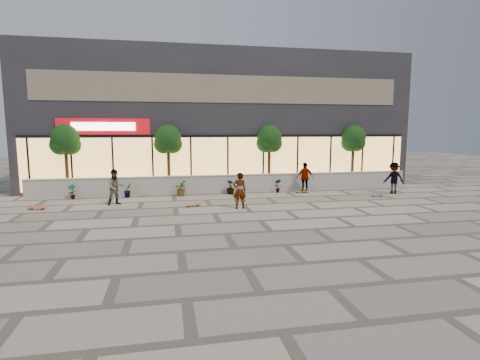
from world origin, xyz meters
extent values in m
plane|color=#A9A293|center=(0.00, 0.00, 0.00)|extent=(80.00, 80.00, 0.00)
cube|color=beige|center=(0.00, 7.00, 0.50)|extent=(22.00, 0.35, 1.00)
cube|color=#B2AFA8|center=(0.00, 7.00, 1.02)|extent=(22.00, 0.42, 0.04)
cube|color=#28272D|center=(0.00, 12.50, 4.25)|extent=(24.00, 9.00, 8.50)
cube|color=#E7B05C|center=(0.00, 7.98, 1.70)|extent=(23.04, 0.05, 3.00)
cube|color=black|center=(0.00, 7.95, 3.25)|extent=(23.04, 0.08, 0.15)
cube|color=#A30B13|center=(-7.00, 7.93, 3.80)|extent=(5.00, 0.10, 0.90)
cube|color=white|center=(-7.00, 7.86, 3.80)|extent=(3.40, 0.06, 0.45)
cube|color=brown|center=(0.00, 7.98, 6.00)|extent=(21.60, 0.05, 1.60)
imported|color=#143A12|center=(-8.50, 6.45, 0.41)|extent=(0.43, 0.29, 0.81)
imported|color=#143A12|center=(-5.70, 6.45, 0.41)|extent=(0.57, 0.57, 0.81)
imported|color=#143A12|center=(-2.90, 6.45, 0.41)|extent=(0.68, 0.77, 0.81)
imported|color=#143A12|center=(-0.10, 6.45, 0.41)|extent=(0.64, 0.64, 0.81)
imported|color=#143A12|center=(2.70, 6.45, 0.41)|extent=(0.46, 0.35, 0.81)
cylinder|color=#412317|center=(-9.00, 7.70, 1.62)|extent=(0.18, 0.18, 3.24)
sphere|color=#143A12|center=(-9.00, 7.70, 3.17)|extent=(1.50, 1.50, 1.50)
sphere|color=#143A12|center=(-9.25, 7.65, 2.81)|extent=(1.10, 1.10, 1.10)
sphere|color=#143A12|center=(-8.75, 7.75, 2.81)|extent=(1.10, 1.10, 1.10)
cylinder|color=#412317|center=(-3.50, 7.70, 1.62)|extent=(0.18, 0.18, 3.24)
sphere|color=#143A12|center=(-3.50, 7.70, 3.17)|extent=(1.50, 1.50, 1.50)
sphere|color=#143A12|center=(-3.75, 7.65, 2.81)|extent=(1.10, 1.10, 1.10)
sphere|color=#143A12|center=(-3.25, 7.75, 2.81)|extent=(1.10, 1.10, 1.10)
cylinder|color=#412317|center=(2.50, 7.70, 1.62)|extent=(0.18, 0.18, 3.24)
sphere|color=#143A12|center=(2.50, 7.70, 3.17)|extent=(1.50, 1.50, 1.50)
sphere|color=#143A12|center=(2.25, 7.65, 2.81)|extent=(1.10, 1.10, 1.10)
sphere|color=#143A12|center=(2.75, 7.75, 2.81)|extent=(1.10, 1.10, 1.10)
cylinder|color=#412317|center=(8.00, 7.70, 1.62)|extent=(0.18, 0.18, 3.24)
sphere|color=#143A12|center=(8.00, 7.70, 3.17)|extent=(1.50, 1.50, 1.50)
sphere|color=#143A12|center=(7.75, 7.65, 2.81)|extent=(1.10, 1.10, 1.10)
sphere|color=#143A12|center=(8.25, 7.75, 2.81)|extent=(1.10, 1.10, 1.10)
imported|color=white|center=(-0.35, 2.46, 0.84)|extent=(0.62, 0.41, 1.68)
imported|color=tan|center=(-6.07, 4.52, 0.86)|extent=(1.01, 0.91, 1.71)
imported|color=white|center=(4.29, 6.30, 0.87)|extent=(1.04, 0.47, 1.74)
imported|color=maroon|center=(9.07, 4.84, 0.89)|extent=(1.22, 0.80, 1.78)
cube|color=olive|center=(-2.44, 3.36, 0.09)|extent=(0.88, 0.55, 0.02)
cylinder|color=black|center=(-2.23, 3.54, 0.03)|extent=(0.07, 0.06, 0.06)
cylinder|color=black|center=(-2.17, 3.40, 0.03)|extent=(0.07, 0.06, 0.06)
cylinder|color=black|center=(-2.72, 3.33, 0.03)|extent=(0.07, 0.06, 0.06)
cylinder|color=black|center=(-2.66, 3.18, 0.03)|extent=(0.07, 0.06, 0.06)
cube|color=red|center=(-9.50, 4.06, 0.09)|extent=(0.90, 0.44, 0.02)
cylinder|color=black|center=(-9.22, 4.06, 0.03)|extent=(0.07, 0.05, 0.06)
cylinder|color=black|center=(-9.26, 3.91, 0.03)|extent=(0.07, 0.05, 0.06)
cylinder|color=black|center=(-9.74, 4.20, 0.03)|extent=(0.07, 0.05, 0.06)
cylinder|color=black|center=(-9.78, 4.05, 0.03)|extent=(0.07, 0.05, 0.06)
cube|color=olive|center=(4.01, 6.02, 0.09)|extent=(0.87, 0.26, 0.02)
cylinder|color=black|center=(4.28, 6.09, 0.03)|extent=(0.06, 0.04, 0.06)
cylinder|color=black|center=(4.27, 5.93, 0.03)|extent=(0.06, 0.04, 0.06)
cylinder|color=black|center=(3.75, 6.11, 0.03)|extent=(0.06, 0.04, 0.06)
cylinder|color=black|center=(3.74, 5.96, 0.03)|extent=(0.06, 0.04, 0.06)
cube|color=#524A89|center=(7.63, 4.12, 0.08)|extent=(0.70, 0.25, 0.02)
cylinder|color=black|center=(7.84, 4.16, 0.02)|extent=(0.05, 0.03, 0.05)
cylinder|color=black|center=(7.83, 4.04, 0.02)|extent=(0.05, 0.03, 0.05)
cylinder|color=black|center=(7.42, 4.20, 0.02)|extent=(0.05, 0.03, 0.05)
cylinder|color=black|center=(7.41, 4.08, 0.02)|extent=(0.05, 0.03, 0.05)
camera|label=1|loc=(-3.61, -14.18, 3.60)|focal=28.00mm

